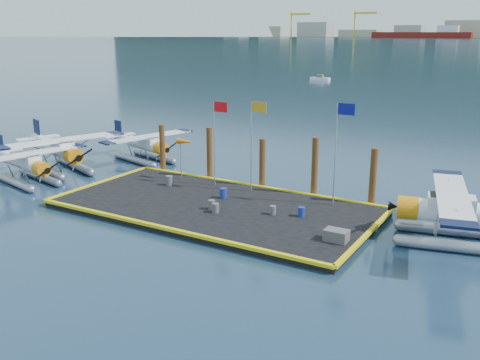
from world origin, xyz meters
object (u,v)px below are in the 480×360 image
Objects in this scene: drum_3 at (216,208)px; piling_3 at (315,169)px; drum_0 at (169,181)px; drum_5 at (223,193)px; flagpole_blue at (339,139)px; seaplane_a at (27,166)px; flagpole_red at (217,130)px; flagpole_yellow at (254,133)px; drum_1 at (212,205)px; piling_0 at (162,150)px; piling_1 at (210,155)px; piling_2 at (262,165)px; seaplane_c at (146,146)px; piling_4 at (373,179)px; seaplane_d at (459,216)px; windsock at (185,143)px; seaplane_b at (61,153)px; crate at (336,235)px; drum_4 at (301,212)px.

drum_3 is 0.14× the size of piling_3.
drum_5 is (4.97, -0.60, -0.01)m from drum_0.
seaplane_a is at bearing -165.56° from flagpole_blue.
flagpole_yellow is (3.00, 0.00, 0.12)m from flagpole_red.
flagpole_yellow is (0.36, 4.70, 3.81)m from drum_1.
flagpole_blue reaches higher than piling_0.
drum_1 is 0.14× the size of piling_1.
piling_2 is (-0.20, 1.60, -2.61)m from flagpole_yellow.
drum_0 is (7.16, -5.96, -0.62)m from seaplane_c.
flagpole_red is 1.50× the size of piling_4.
drum_5 is 9.71m from piling_4.
seaplane_d is 3.35× the size of windsock.
windsock reaches higher than drum_5.
flagpole_blue is 1.62× the size of piling_4.
piling_4 is at bearing 41.48° from drum_3.
flagpole_yellow is at bearing 180.00° from flagpole_blue.
seaplane_d reaches higher than windsock.
seaplane_b is 25.25m from crate.
piling_4 is (1.80, 1.60, -2.69)m from flagpole_blue.
piling_4 reaches higher than piling_2.
seaplane_c is at bearing 167.64° from flagpole_blue.
piling_2 is at bearing 138.04° from drum_4.
seaplane_b is at bearing 170.67° from drum_1.
piling_3 is at bearing 39.75° from drum_5.
piling_0 is 13.00m from piling_3.
drum_3 is 0.47× the size of crate.
drum_4 is 5.04m from piling_3.
drum_4 is at bearing -18.22° from piling_0.
piling_2 is (15.99, 7.31, 0.51)m from seaplane_a.
flagpole_yellow is at bearing 69.02° from seaplane_d.
drum_0 is at bearing -97.08° from windsock.
seaplane_d is 8.35m from flagpole_blue.
drum_5 is at bearing 115.20° from seaplane_a.
drum_3 is 0.15× the size of piling_0.
drum_4 is 0.15× the size of piling_4.
flagpole_blue reaches higher than flagpole_red.
drum_5 is (-0.61, 2.33, 0.04)m from drum_1.
seaplane_b reaches higher than drum_0.
flagpole_blue is at bearing 92.90° from seaplane_c.
seaplane_c is 2.10× the size of piling_1.
crate is (24.97, -3.67, -0.88)m from seaplane_b.
seaplane_a is 12.07m from windsock.
flagpole_red is 1.43× the size of piling_1.
drum_5 is 0.17× the size of piling_0.
piling_3 is at bearing 13.25° from flagpole_red.
piling_0 reaches higher than crate.
flagpole_blue is 11.12m from piling_1.
flagpole_blue reaches higher than drum_1.
piling_1 is at bearing 180.00° from piling_3.
seaplane_a is 1.38× the size of flagpole_blue.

